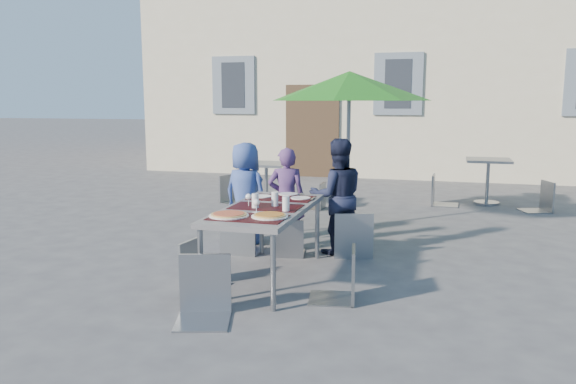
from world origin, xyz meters
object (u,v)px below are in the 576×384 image
(child_2, at_px, (337,196))
(chair_1, at_px, (288,215))
(bg_chair_l_1, at_px, (440,171))
(pizza_near_left, at_px, (229,215))
(chair_3, at_px, (198,237))
(patio_umbrella, at_px, (349,88))
(cafe_table_0, at_px, (266,177))
(bg_chair_r_0, at_px, (317,180))
(chair_5, at_px, (203,250))
(bg_chair_r_1, at_px, (543,178))
(cafe_table_1, at_px, (488,172))
(child_0, at_px, (246,193))
(chair_2, at_px, (353,206))
(dining_table, at_px, (266,212))
(bg_chair_l_0, at_px, (231,172))
(chair_0, at_px, (240,206))
(pizza_near_right, at_px, (270,216))
(chair_4, at_px, (343,242))

(child_2, bearing_deg, chair_1, 8.70)
(child_2, height_order, bg_chair_l_1, child_2)
(pizza_near_left, relative_size, chair_3, 0.43)
(pizza_near_left, bearing_deg, patio_umbrella, 79.13)
(patio_umbrella, bearing_deg, cafe_table_0, 143.62)
(chair_1, relative_size, bg_chair_r_0, 1.01)
(chair_5, bearing_deg, bg_chair_r_1, 59.03)
(cafe_table_0, distance_m, cafe_table_1, 3.92)
(bg_chair_l_1, bearing_deg, child_0, -124.40)
(child_2, height_order, chair_2, child_2)
(cafe_table_0, bearing_deg, child_2, -56.04)
(chair_3, bearing_deg, chair_2, 48.45)
(child_2, xyz_separation_m, bg_chair_l_1, (1.15, 3.61, -0.09))
(dining_table, bearing_deg, patio_umbrella, 80.93)
(dining_table, height_order, child_0, child_0)
(child_0, height_order, chair_1, child_0)
(cafe_table_0, xyz_separation_m, bg_chair_l_0, (-0.76, 0.29, 0.02))
(chair_2, xyz_separation_m, patio_umbrella, (-0.32, 1.47, 1.40))
(child_2, xyz_separation_m, cafe_table_0, (-1.71, 2.54, -0.15))
(chair_1, distance_m, chair_2, 0.77)
(chair_0, height_order, cafe_table_1, chair_0)
(chair_3, relative_size, bg_chair_l_1, 0.85)
(cafe_table_0, height_order, bg_chair_r_1, bg_chair_r_1)
(chair_1, bearing_deg, child_2, 30.88)
(bg_chair_l_1, bearing_deg, cafe_table_1, 20.69)
(cafe_table_1, bearing_deg, chair_2, -113.49)
(chair_3, relative_size, bg_chair_r_0, 1.01)
(chair_0, height_order, chair_5, chair_5)
(child_0, distance_m, bg_chair_l_1, 4.19)
(chair_3, height_order, cafe_table_0, chair_3)
(chair_3, bearing_deg, bg_chair_l_0, 107.33)
(child_2, xyz_separation_m, bg_chair_r_0, (-0.84, 2.67, -0.20))
(dining_table, height_order, chair_0, chair_0)
(pizza_near_left, relative_size, chair_5, 0.37)
(child_0, bearing_deg, chair_3, 110.41)
(child_0, relative_size, child_2, 0.94)
(chair_0, distance_m, patio_umbrella, 2.44)
(chair_0, relative_size, chair_2, 0.97)
(bg_chair_l_0, distance_m, bg_chair_r_0, 1.63)
(bg_chair_l_0, bearing_deg, chair_2, -47.73)
(chair_5, relative_size, bg_chair_l_1, 0.99)
(bg_chair_r_1, bearing_deg, pizza_near_right, -121.28)
(bg_chair_r_1, bearing_deg, pizza_near_left, -123.95)
(bg_chair_r_0, bearing_deg, dining_table, -85.04)
(chair_5, distance_m, patio_umbrella, 4.00)
(chair_4, relative_size, bg_chair_l_1, 0.92)
(chair_5, bearing_deg, child_0, 101.97)
(pizza_near_right, relative_size, chair_1, 0.40)
(cafe_table_0, bearing_deg, bg_chair_l_1, 20.52)
(pizza_near_right, height_order, chair_3, chair_3)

